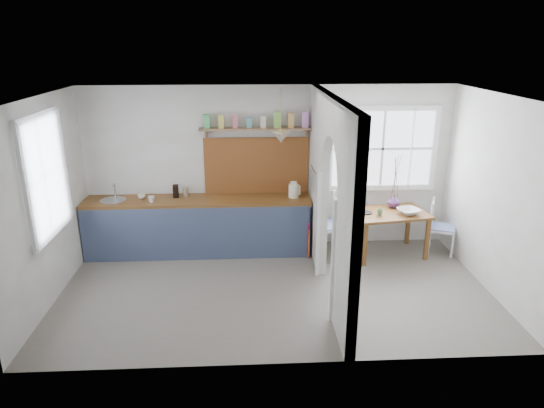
{
  "coord_description": "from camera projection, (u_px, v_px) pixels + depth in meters",
  "views": [
    {
      "loc": [
        -0.36,
        -5.89,
        3.25
      ],
      "look_at": [
        -0.03,
        0.28,
        1.14
      ],
      "focal_mm": 32.0,
      "sensor_mm": 36.0,
      "label": 1
    }
  ],
  "objects": [
    {
      "name": "chair_right",
      "position": [
        442.0,
        227.0,
        7.66
      ],
      "size": [
        0.52,
        0.52,
        0.86
      ],
      "primitive_type": null,
      "rotation": [
        0.0,
        0.0,
        1.15
      ],
      "color": "white",
      "rests_on": "floor"
    },
    {
      "name": "kitchen_window",
      "position": [
        43.0,
        176.0,
        5.95
      ],
      "size": [
        0.1,
        1.16,
        1.5
      ],
      "primitive_type": null,
      "color": "white",
      "rests_on": "walls"
    },
    {
      "name": "jar",
      "position": [
        186.0,
        192.0,
        7.61
      ],
      "size": [
        0.1,
        0.1,
        0.14
      ],
      "primitive_type": "cylinder",
      "rotation": [
        0.0,
        0.0,
        -0.1
      ],
      "color": "#826E53",
      "rests_on": "counter"
    },
    {
      "name": "floor",
      "position": [
        275.0,
        289.0,
        6.63
      ],
      "size": [
        5.8,
        3.2,
        0.01
      ],
      "primitive_type": "cube",
      "color": "#706755",
      "rests_on": "ground"
    },
    {
      "name": "ceiling",
      "position": [
        276.0,
        96.0,
        5.79
      ],
      "size": [
        5.8,
        3.2,
        0.01
      ],
      "primitive_type": "cube",
      "color": "silver",
      "rests_on": "walls"
    },
    {
      "name": "counter",
      "position": [
        199.0,
        225.0,
        7.68
      ],
      "size": [
        3.5,
        0.6,
        0.9
      ],
      "color": "brown",
      "rests_on": "floor"
    },
    {
      "name": "knife_block",
      "position": [
        176.0,
        191.0,
        7.57
      ],
      "size": [
        0.1,
        0.13,
        0.19
      ],
      "primitive_type": "cube",
      "rotation": [
        0.0,
        0.0,
        0.11
      ],
      "color": "black",
      "rests_on": "counter"
    },
    {
      "name": "vase",
      "position": [
        394.0,
        201.0,
        7.68
      ],
      "size": [
        0.21,
        0.21,
        0.21
      ],
      "primitive_type": "imported",
      "rotation": [
        0.0,
        0.0,
        -0.04
      ],
      "color": "#4C2958",
      "rests_on": "dining_table"
    },
    {
      "name": "table_cup",
      "position": [
        380.0,
        212.0,
        7.36
      ],
      "size": [
        0.11,
        0.11,
        0.09
      ],
      "primitive_type": "imported",
      "rotation": [
        0.0,
        0.0,
        -0.13
      ],
      "color": "#4D7848",
      "rests_on": "dining_table"
    },
    {
      "name": "shelf",
      "position": [
        256.0,
        125.0,
        7.38
      ],
      "size": [
        1.75,
        0.2,
        0.21
      ],
      "color": "#967358",
      "rests_on": "walls"
    },
    {
      "name": "pendant_lamp",
      "position": [
        281.0,
        137.0,
        7.12
      ],
      "size": [
        0.26,
        0.26,
        0.16
      ],
      "primitive_type": "cone",
      "color": "beige",
      "rests_on": "ceiling"
    },
    {
      "name": "towel_magenta",
      "position": [
        309.0,
        241.0,
        7.52
      ],
      "size": [
        0.02,
        0.03,
        0.6
      ],
      "primitive_type": "cube",
      "color": "#AB103E",
      "rests_on": "counter"
    },
    {
      "name": "kettle",
      "position": [
        294.0,
        190.0,
        7.55
      ],
      "size": [
        0.21,
        0.17,
        0.25
      ],
      "primitive_type": null,
      "rotation": [
        0.0,
        0.0,
        -0.03
      ],
      "color": "white",
      "rests_on": "counter"
    },
    {
      "name": "mug_a",
      "position": [
        151.0,
        199.0,
        7.35
      ],
      "size": [
        0.12,
        0.12,
        0.09
      ],
      "primitive_type": "imported",
      "rotation": [
        0.0,
        0.0,
        0.23
      ],
      "color": "silver",
      "rests_on": "counter"
    },
    {
      "name": "utensil_rail",
      "position": [
        313.0,
        170.0,
        7.05
      ],
      "size": [
        0.02,
        0.5,
        0.02
      ],
      "primitive_type": "cylinder",
      "rotation": [
        1.57,
        0.0,
        0.0
      ],
      "color": "#ADB3BB",
      "rests_on": "partition"
    },
    {
      "name": "mug_b",
      "position": [
        142.0,
        196.0,
        7.51
      ],
      "size": [
        0.15,
        0.15,
        0.1
      ],
      "primitive_type": "imported",
      "rotation": [
        0.0,
        0.0,
        -0.33
      ],
      "color": "white",
      "rests_on": "counter"
    },
    {
      "name": "towel_orange",
      "position": [
        309.0,
        244.0,
        7.49
      ],
      "size": [
        0.02,
        0.03,
        0.45
      ],
      "primitive_type": "cube",
      "color": "#CD531B",
      "rests_on": "counter"
    },
    {
      "name": "bowl",
      "position": [
        409.0,
        211.0,
        7.42
      ],
      "size": [
        0.41,
        0.41,
        0.08
      ],
      "primitive_type": "imported",
      "rotation": [
        0.0,
        0.0,
        0.31
      ],
      "color": "silver",
      "rests_on": "dining_table"
    },
    {
      "name": "chair_left",
      "position": [
        329.0,
        225.0,
        7.62
      ],
      "size": [
        0.57,
        0.57,
        0.96
      ],
      "primitive_type": null,
      "rotation": [
        0.0,
        0.0,
        -1.17
      ],
      "color": "white",
      "rests_on": "floor"
    },
    {
      "name": "partition",
      "position": [
        329.0,
        186.0,
        6.26
      ],
      "size": [
        0.12,
        3.2,
        2.6
      ],
      "color": "silver",
      "rests_on": "floor"
    },
    {
      "name": "plate",
      "position": [
        366.0,
        213.0,
        7.46
      ],
      "size": [
        0.2,
        0.2,
        0.02
      ],
      "primitive_type": "cylinder",
      "rotation": [
        0.0,
        0.0,
        -0.13
      ],
      "color": "black",
      "rests_on": "dining_table"
    },
    {
      "name": "sink",
      "position": [
        113.0,
        201.0,
        7.45
      ],
      "size": [
        0.4,
        0.4,
        0.02
      ],
      "primitive_type": "cylinder",
      "color": "#ADB3BB",
      "rests_on": "counter"
    },
    {
      "name": "dining_table",
      "position": [
        388.0,
        233.0,
        7.62
      ],
      "size": [
        1.23,
        0.92,
        0.71
      ],
      "primitive_type": null,
      "rotation": [
        0.0,
        0.0,
        0.15
      ],
      "color": "brown",
      "rests_on": "floor"
    },
    {
      "name": "walls",
      "position": [
        275.0,
        199.0,
        6.21
      ],
      "size": [
        5.81,
        3.21,
        2.6
      ],
      "color": "silver",
      "rests_on": "floor"
    },
    {
      "name": "backsplash",
      "position": [
        257.0,
        166.0,
        7.68
      ],
      "size": [
        1.65,
        0.03,
        0.9
      ],
      "primitive_type": "cube",
      "color": "brown",
      "rests_on": "walls"
    },
    {
      "name": "nook_window",
      "position": [
        383.0,
        149.0,
        7.68
      ],
      "size": [
        1.76,
        0.1,
        1.3
      ],
      "primitive_type": null,
      "color": "white",
      "rests_on": "walls"
    }
  ]
}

